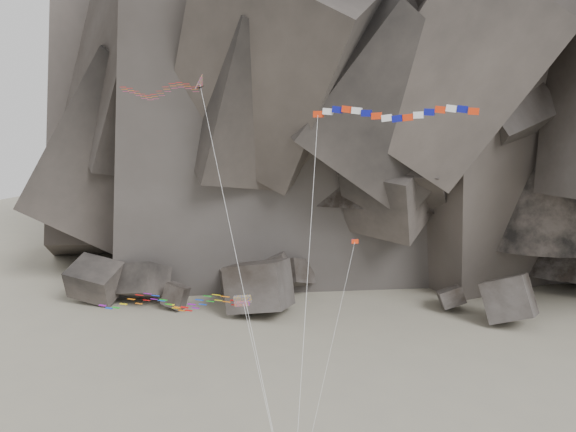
% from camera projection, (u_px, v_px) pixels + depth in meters
% --- Properties ---
extents(headland, '(110.00, 70.00, 84.00)m').
position_uv_depth(headland, '(368.00, 38.00, 106.62)').
color(headland, '#4E4540').
rests_on(headland, ground).
extents(boulder_field, '(64.94, 18.48, 8.73)m').
position_uv_depth(boulder_field, '(248.00, 290.00, 80.58)').
color(boulder_field, '#47423F').
rests_on(boulder_field, ground).
extents(delta_kite, '(20.34, 16.51, 29.07)m').
position_uv_depth(delta_kite, '(156.00, 90.00, 49.68)').
color(delta_kite, red).
rests_on(delta_kite, ground).
extents(banner_kite, '(11.75, 11.41, 26.09)m').
position_uv_depth(banner_kite, '(392.00, 115.00, 39.97)').
color(banner_kite, red).
rests_on(banner_kite, ground).
extents(parafoil_kite, '(21.27, 11.81, 11.07)m').
position_uv_depth(parafoil_kite, '(164.00, 301.00, 48.06)').
color(parafoil_kite, '#D49E0B').
rests_on(parafoil_kite, ground).
extents(pennant_kite, '(2.13, 13.47, 15.59)m').
position_uv_depth(pennant_kite, '(344.00, 289.00, 43.05)').
color(pennant_kite, red).
rests_on(pennant_kite, ground).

